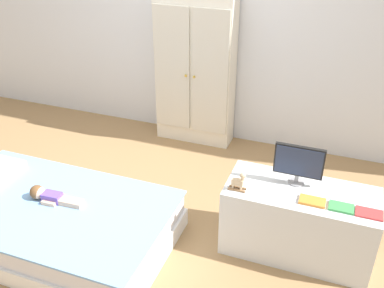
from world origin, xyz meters
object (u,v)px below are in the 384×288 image
(book_green, at_px, (341,207))
(tv_monitor, at_px, (299,163))
(wardrobe, at_px, (195,71))
(rocking_horse_toy, at_px, (239,181))
(bed, at_px, (53,222))
(doll, at_px, (47,195))
(book_red, at_px, (369,213))
(tv_stand, at_px, (298,221))
(book_orange, at_px, (312,201))

(book_green, bearing_deg, tv_monitor, 149.79)
(wardrobe, distance_m, rocking_horse_toy, 1.60)
(bed, height_order, doll, doll)
(tv_monitor, bearing_deg, doll, -162.37)
(bed, xyz_separation_m, wardrobe, (0.41, 1.72, 0.55))
(tv_monitor, xyz_separation_m, book_red, (0.45, -0.17, -0.15))
(tv_monitor, bearing_deg, book_green, -30.21)
(tv_monitor, bearing_deg, tv_stand, -54.21)
(book_green, bearing_deg, tv_stand, 157.95)
(rocking_horse_toy, relative_size, book_red, 0.86)
(bed, bearing_deg, wardrobe, 76.58)
(book_red, bearing_deg, tv_stand, 166.22)
(wardrobe, relative_size, book_red, 9.04)
(doll, xyz_separation_m, book_red, (2.03, 0.33, 0.16))
(tv_stand, bearing_deg, book_green, -22.05)
(book_orange, bearing_deg, rocking_horse_toy, -175.91)
(book_red, bearing_deg, rocking_horse_toy, -177.62)
(bed, distance_m, wardrobe, 1.85)
(wardrobe, bearing_deg, book_red, -40.51)
(tv_monitor, height_order, rocking_horse_toy, tv_monitor)
(doll, bearing_deg, tv_stand, 14.72)
(bed, relative_size, doll, 4.14)
(rocking_horse_toy, distance_m, book_green, 0.62)
(bed, xyz_separation_m, doll, (-0.05, 0.04, 0.19))
(doll, relative_size, tv_stand, 0.41)
(book_green, bearing_deg, wardrobe, 136.51)
(wardrobe, bearing_deg, tv_stand, -46.65)
(book_red, bearing_deg, wardrobe, 139.49)
(rocking_horse_toy, bearing_deg, book_red, 2.38)
(rocking_horse_toy, height_order, book_red, rocking_horse_toy)
(rocking_horse_toy, height_order, book_orange, rocking_horse_toy)
(doll, relative_size, rocking_horse_toy, 2.97)
(bed, height_order, book_red, book_red)
(bed, xyz_separation_m, rocking_horse_toy, (1.21, 0.34, 0.41))
(tv_monitor, distance_m, book_red, 0.50)
(wardrobe, distance_m, book_orange, 1.84)
(tv_stand, distance_m, rocking_horse_toy, 0.51)
(wardrobe, height_order, tv_stand, wardrobe)
(book_orange, bearing_deg, doll, -168.97)
(tv_monitor, bearing_deg, bed, -160.37)
(bed, distance_m, rocking_horse_toy, 1.32)
(bed, height_order, book_green, book_green)
(bed, bearing_deg, tv_monitor, 19.63)
(tv_stand, distance_m, book_orange, 0.28)
(book_orange, bearing_deg, tv_stand, 126.34)
(book_orange, distance_m, book_green, 0.17)
(bed, distance_m, book_red, 2.05)
(tv_stand, xyz_separation_m, book_orange, (0.07, -0.10, 0.25))
(tv_monitor, xyz_separation_m, book_orange, (0.12, -0.17, -0.15))
(bed, xyz_separation_m, tv_monitor, (1.53, 0.55, 0.50))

